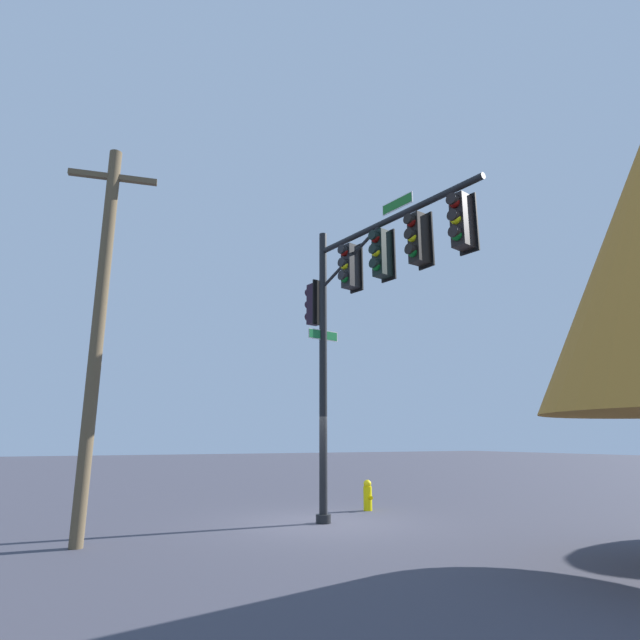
% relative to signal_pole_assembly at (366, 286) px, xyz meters
% --- Properties ---
extents(ground_plane, '(120.00, 120.00, 0.00)m').
position_rel_signal_pole_assembly_xyz_m(ground_plane, '(-1.68, -0.30, -5.50)').
color(ground_plane, '#3F3E4A').
extents(signal_pole_assembly, '(5.69, 1.57, 7.38)m').
position_rel_signal_pole_assembly_xyz_m(signal_pole_assembly, '(0.00, 0.00, 0.00)').
color(signal_pole_assembly, black).
rests_on(signal_pole_assembly, ground_plane).
extents(utility_pole, '(0.46, 1.79, 8.08)m').
position_rel_signal_pole_assembly_xyz_m(utility_pole, '(-1.11, -5.67, -1.30)').
color(utility_pole, brown).
rests_on(utility_pole, ground_plane).
extents(fire_hydrant, '(0.33, 0.24, 0.83)m').
position_rel_signal_pole_assembly_xyz_m(fire_hydrant, '(-3.09, 1.82, -5.09)').
color(fire_hydrant, '#D9C708').
rests_on(fire_hydrant, ground_plane).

